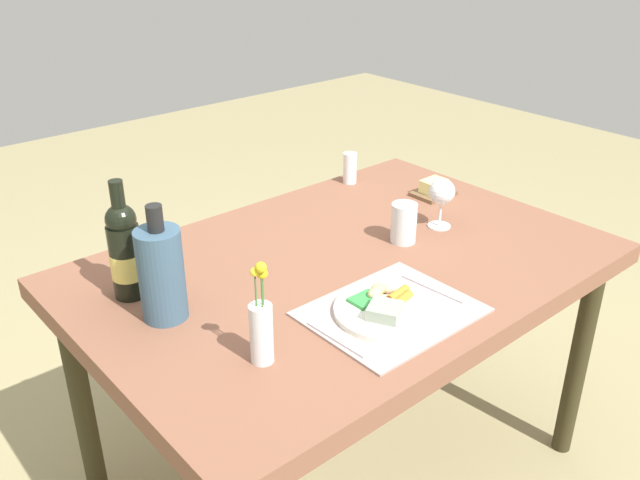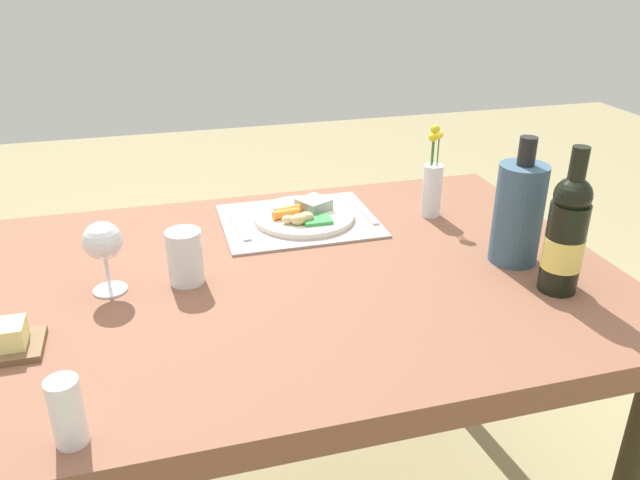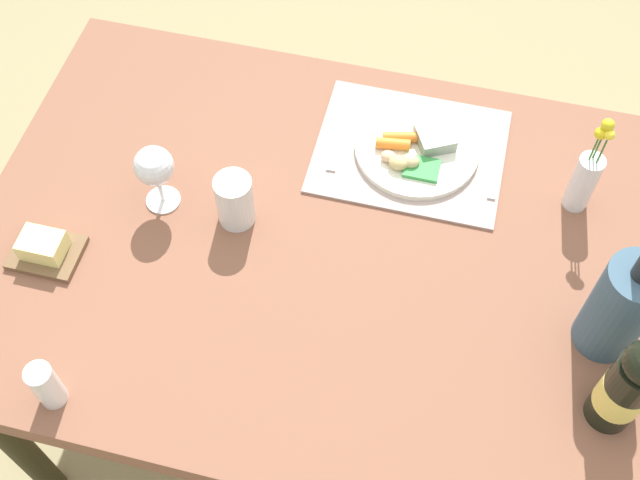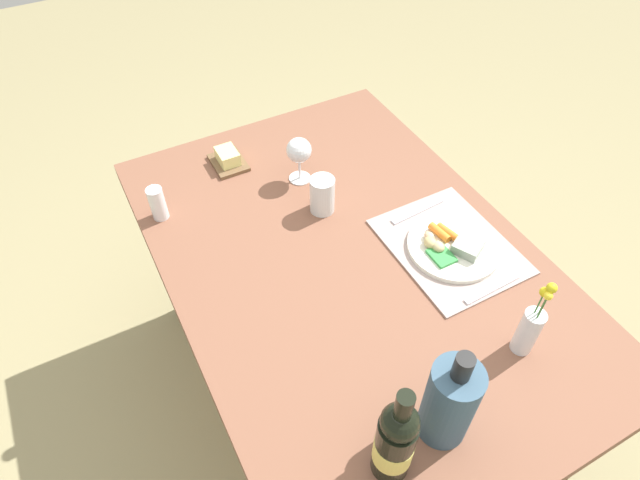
# 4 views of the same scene
# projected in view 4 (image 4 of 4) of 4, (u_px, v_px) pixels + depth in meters

# --- Properties ---
(ground_plane) EXTENTS (8.00, 8.00, 0.00)m
(ground_plane) POSITION_uv_depth(u_px,v_px,m) (342.00, 390.00, 2.03)
(ground_plane) COLOR #998D63
(dining_table) EXTENTS (1.40, 0.95, 0.76)m
(dining_table) POSITION_uv_depth(u_px,v_px,m) (350.00, 275.00, 1.53)
(dining_table) COLOR brown
(dining_table) RESTS_ON ground_plane
(placemat) EXTENTS (0.38, 0.31, 0.01)m
(placemat) POSITION_uv_depth(u_px,v_px,m) (449.00, 246.00, 1.50)
(placemat) COLOR #A7948E
(placemat) RESTS_ON dining_table
(dinner_plate) EXTENTS (0.25, 0.25, 0.04)m
(dinner_plate) POSITION_uv_depth(u_px,v_px,m) (453.00, 246.00, 1.48)
(dinner_plate) COLOR white
(dinner_plate) RESTS_ON placemat
(fork) EXTENTS (0.02, 0.18, 0.00)m
(fork) POSITION_uv_depth(u_px,v_px,m) (492.00, 289.00, 1.39)
(fork) COLOR silver
(fork) RESTS_ON placemat
(knife) EXTENTS (0.03, 0.18, 0.00)m
(knife) POSITION_uv_depth(u_px,v_px,m) (417.00, 211.00, 1.59)
(knife) COLOR silver
(knife) RESTS_ON placemat
(water_tumbler) EXTENTS (0.07, 0.07, 0.11)m
(water_tumbler) POSITION_uv_depth(u_px,v_px,m) (322.00, 197.00, 1.57)
(water_tumbler) COLOR silver
(water_tumbler) RESTS_ON dining_table
(wine_glass) EXTENTS (0.08, 0.08, 0.15)m
(wine_glass) POSITION_uv_depth(u_px,v_px,m) (299.00, 151.00, 1.62)
(wine_glass) COLOR white
(wine_glass) RESTS_ON dining_table
(cooler_bottle) EXTENTS (0.10, 0.10, 0.28)m
(cooler_bottle) POSITION_uv_depth(u_px,v_px,m) (450.00, 402.00, 1.07)
(cooler_bottle) COLOR #3A586E
(cooler_bottle) RESTS_ON dining_table
(wine_bottle) EXTENTS (0.08, 0.08, 0.30)m
(wine_bottle) POSITION_uv_depth(u_px,v_px,m) (395.00, 441.00, 1.01)
(wine_bottle) COLOR black
(wine_bottle) RESTS_ON dining_table
(flower_vase) EXTENTS (0.05, 0.05, 0.24)m
(flower_vase) POSITION_uv_depth(u_px,v_px,m) (530.00, 328.00, 1.23)
(flower_vase) COLOR silver
(flower_vase) RESTS_ON dining_table
(butter_dish) EXTENTS (0.13, 0.10, 0.05)m
(butter_dish) POSITION_uv_depth(u_px,v_px,m) (228.00, 159.00, 1.73)
(butter_dish) COLOR brown
(butter_dish) RESTS_ON dining_table
(salt_shaker) EXTENTS (0.05, 0.05, 0.11)m
(salt_shaker) POSITION_uv_depth(u_px,v_px,m) (158.00, 203.00, 1.54)
(salt_shaker) COLOR white
(salt_shaker) RESTS_ON dining_table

